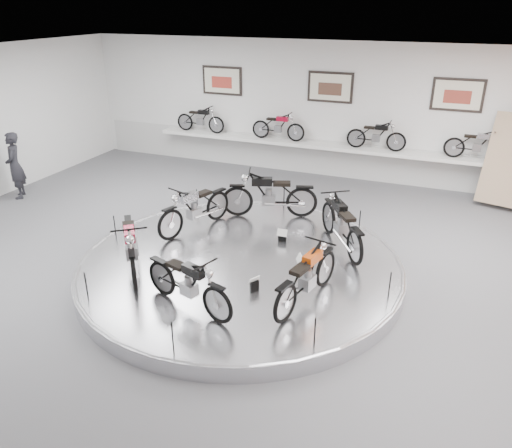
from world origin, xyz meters
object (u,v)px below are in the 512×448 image
at_px(bike_b, 270,194).
at_px(bike_c, 195,207).
at_px(shelf, 325,146).
at_px(bike_e, 188,282).
at_px(bike_a, 342,223).
at_px(display_platform, 240,267).
at_px(bike_d, 131,245).
at_px(visitor, 15,166).
at_px(bike_f, 307,276).

xyz_separation_m(bike_b, bike_c, (-1.29, -1.31, -0.03)).
bearing_deg(shelf, bike_e, -90.87).
height_order(bike_a, bike_e, bike_a).
height_order(display_platform, bike_d, bike_d).
xyz_separation_m(display_platform, bike_d, (-1.73, -1.15, 0.70)).
relative_size(shelf, bike_b, 5.76).
bearing_deg(bike_c, bike_a, 114.41).
bearing_deg(bike_e, visitor, 171.95).
bearing_deg(bike_e, bike_c, 133.80).
bearing_deg(bike_a, bike_f, 144.08).
distance_m(bike_c, bike_e, 3.16).
distance_m(shelf, bike_c, 5.64).
height_order(bike_b, bike_f, bike_b).
bearing_deg(shelf, visitor, -147.17).
xyz_separation_m(display_platform, visitor, (-7.40, 1.63, 0.76)).
height_order(bike_c, bike_e, bike_c).
height_order(bike_d, bike_e, bike_d).
bearing_deg(bike_e, bike_f, 44.29).
bearing_deg(bike_a, bike_d, 91.13).
relative_size(bike_b, bike_e, 1.15).
relative_size(display_platform, bike_d, 3.45).
height_order(bike_c, bike_f, bike_c).
bearing_deg(visitor, bike_e, 25.91).
distance_m(shelf, bike_b, 4.13).
bearing_deg(display_platform, bike_a, 37.26).
bearing_deg(bike_d, bike_a, 87.90).
bearing_deg(bike_b, bike_c, 26.15).
distance_m(bike_a, visitor, 9.11).
xyz_separation_m(shelf, bike_b, (-0.24, -4.12, -0.14)).
bearing_deg(visitor, bike_a, 49.42).
bearing_deg(bike_d, bike_c, 136.92).
bearing_deg(bike_b, shelf, -112.59).
relative_size(display_platform, bike_a, 3.46).
height_order(bike_b, visitor, visitor).
relative_size(bike_a, bike_f, 1.08).
bearing_deg(bike_a, bike_c, 61.39).
bearing_deg(bike_f, bike_b, 42.90).
relative_size(display_platform, visitor, 3.51).
distance_m(bike_c, visitor, 5.91).
distance_m(shelf, bike_d, 7.74).
height_order(shelf, bike_a, bike_a).
xyz_separation_m(shelf, bike_a, (1.71, -5.10, -0.16)).
distance_m(display_platform, bike_c, 1.93).
bearing_deg(bike_c, display_platform, 76.07).
distance_m(bike_b, bike_d, 3.74).
xyz_separation_m(bike_b, bike_d, (-1.49, -3.43, -0.02)).
bearing_deg(bike_c, bike_d, 13.17).
height_order(display_platform, bike_a, bike_a).
xyz_separation_m(bike_d, bike_f, (3.37, 0.18, -0.04)).
xyz_separation_m(display_platform, bike_c, (-1.52, 0.98, 0.68)).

